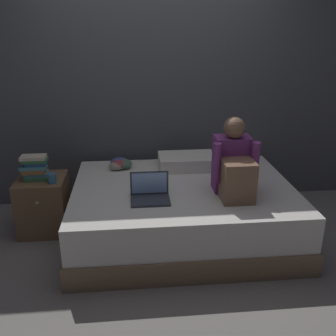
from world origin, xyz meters
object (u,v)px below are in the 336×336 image
pillow (187,161)px  book_stack (35,168)px  bed (183,211)px  nightstand (44,204)px  laptop (150,193)px  person_sitting (234,166)px  clothes_pile (120,164)px  mug (52,178)px

pillow → book_stack: (-1.43, -0.22, 0.07)m
bed → nightstand: (-1.30, 0.24, 0.01)m
nightstand → pillow: size_ratio=0.95×
pillow → laptop: bearing=-120.2°
person_sitting → clothes_pile: 1.21m
person_sitting → mug: person_sitting is taller
bed → mug: 1.22m
book_stack → bed: bearing=-9.6°
pillow → mug: 1.31m
clothes_pile → mug: bearing=-148.3°
pillow → clothes_pile: 0.67m
person_sitting → mug: (-1.57, 0.33, -0.18)m
book_stack → laptop: bearing=-25.3°
book_stack → clothes_pile: (0.76, 0.26, -0.09)m
bed → pillow: bearing=77.5°
person_sitting → pillow: person_sitting is taller
person_sitting → pillow: size_ratio=1.17×
pillow → mug: pillow is taller
book_stack → clothes_pile: size_ratio=1.07×
pillow → mug: size_ratio=6.22×
person_sitting → clothes_pile: size_ratio=2.87×
laptop → pillow: laptop is taller
bed → pillow: 0.56m
nightstand → mug: (0.13, -0.12, 0.31)m
bed → laptop: size_ratio=6.25×
clothes_pile → nightstand: bearing=-161.0°
bed → nightstand: size_ratio=3.75×
nightstand → laptop: size_ratio=1.67×
person_sitting → pillow: 0.75m
clothes_pile → pillow: bearing=-3.3°
laptop → pillow: size_ratio=0.57×
laptop → nightstand: bearing=153.4°
bed → book_stack: book_stack is taller
nightstand → person_sitting: (1.70, -0.45, 0.49)m
book_stack → mug: bearing=-33.8°
nightstand → person_sitting: 1.82m
bed → laptop: 0.51m
laptop → book_stack: bearing=154.7°
book_stack → nightstand: bearing=18.7°
bed → person_sitting: person_sitting is taller
laptop → book_stack: (-1.02, 0.48, 0.08)m
pillow → book_stack: 1.45m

